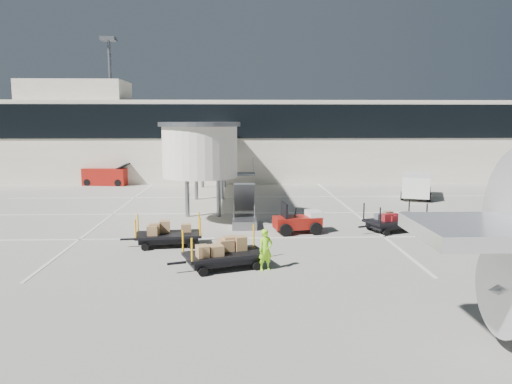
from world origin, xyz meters
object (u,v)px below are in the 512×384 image
at_px(baggage_tug, 299,222).
at_px(suitcase_cart, 395,222).
at_px(box_cart_near, 227,255).
at_px(box_cart_far, 167,235).
at_px(belt_loader, 106,177).
at_px(ground_worker, 266,250).
at_px(minivan, 416,184).

distance_m(baggage_tug, suitcase_cart, 5.42).
xyz_separation_m(box_cart_near, box_cart_far, (-2.99, 3.78, -0.02)).
xyz_separation_m(box_cart_far, belt_loader, (-9.04, 23.52, 0.24)).
xyz_separation_m(box_cart_near, belt_loader, (-12.03, 27.30, 0.22)).
bearing_deg(box_cart_far, ground_worker, -48.35).
xyz_separation_m(baggage_tug, box_cart_near, (-3.80, -6.50, -0.03)).
xyz_separation_m(baggage_tug, suitcase_cart, (5.41, 0.22, -0.08)).
distance_m(ground_worker, minivan, 22.99).
relative_size(suitcase_cart, box_cart_far, 1.03).
bearing_deg(box_cart_near, belt_loader, 94.27).
height_order(baggage_tug, minivan, minivan).
bearing_deg(suitcase_cart, minivan, 44.43).
height_order(box_cart_far, belt_loader, belt_loader).
bearing_deg(box_cart_near, minivan, 32.19).
relative_size(box_cart_far, ground_worker, 2.30).
bearing_deg(ground_worker, box_cart_near, 144.18).
bearing_deg(box_cart_near, box_cart_far, 108.85).
distance_m(box_cart_far, belt_loader, 25.20).
relative_size(baggage_tug, box_cart_far, 0.69).
relative_size(ground_worker, belt_loader, 0.38).
relative_size(baggage_tug, suitcase_cart, 0.68).
xyz_separation_m(baggage_tug, minivan, (10.88, 12.10, 0.51)).
height_order(baggage_tug, ground_worker, ground_worker).
bearing_deg(box_cart_far, belt_loader, 104.33).
bearing_deg(baggage_tug, minivan, 38.09).
xyz_separation_m(suitcase_cart, minivan, (5.47, 11.88, 0.58)).
bearing_deg(baggage_tug, belt_loader, 117.34).
relative_size(baggage_tug, ground_worker, 1.60).
distance_m(box_cart_near, belt_loader, 29.84).
distance_m(baggage_tug, box_cart_far, 7.32).
bearing_deg(suitcase_cart, ground_worker, -158.12).
height_order(box_cart_far, ground_worker, ground_worker).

